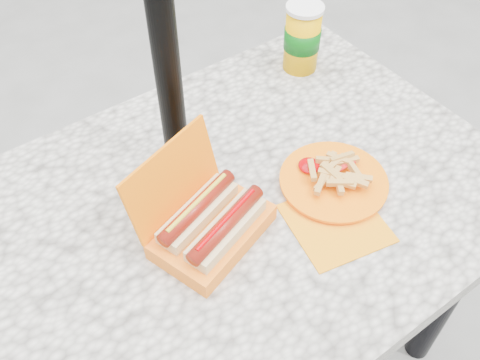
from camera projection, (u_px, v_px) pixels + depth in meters
picnic_table at (222, 239)px, 1.14m from camera, size 1.20×0.80×0.75m
umbrella_pole at (160, 12)px, 0.88m from camera, size 0.05×0.05×2.20m
hotdog_box at (209, 223)px, 0.98m from camera, size 0.26×0.24×0.18m
fries_plate at (333, 183)px, 1.08m from camera, size 0.28×0.29×0.04m
soda_cup at (302, 38)px, 1.30m from camera, size 0.09×0.09×0.17m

